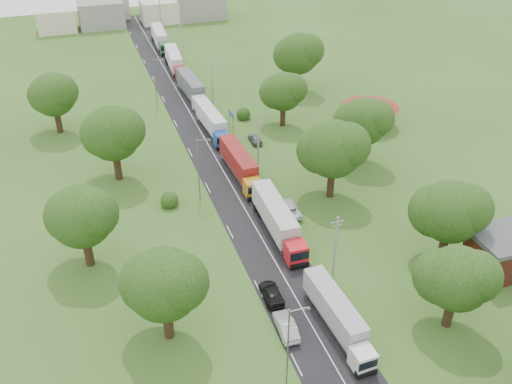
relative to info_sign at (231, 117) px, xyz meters
name	(u,v)px	position (x,y,z in m)	size (l,w,h in m)	color
ground	(270,253)	(-5.20, -35.00, -3.00)	(260.00, 260.00, 0.00)	#33561C
road	(227,178)	(-5.20, -15.00, -3.00)	(8.00, 200.00, 0.04)	black
info_sign	(231,117)	(0.00, 0.00, 0.00)	(0.12, 3.10, 4.10)	slate
pole_1	(335,247)	(0.30, -42.00, 1.68)	(1.60, 0.24, 9.00)	gray
pole_2	(258,143)	(0.30, -14.00, 1.68)	(1.60, 0.24, 9.00)	gray
pole_3	(212,81)	(0.30, 14.00, 1.68)	(1.60, 0.24, 9.00)	gray
pole_4	(182,39)	(0.30, 42.00, 1.68)	(1.60, 0.24, 9.00)	gray
pole_5	(160,10)	(0.30, 70.00, 1.68)	(1.60, 0.24, 9.00)	gray
lamp_0	(289,345)	(-10.55, -55.00, 2.55)	(2.03, 0.22, 10.00)	slate
lamp_1	(199,167)	(-10.55, -20.00, 2.55)	(2.03, 0.22, 10.00)	slate
lamp_2	(156,81)	(-10.55, 15.00, 2.55)	(2.03, 0.22, 10.00)	slate
tree_2	(456,278)	(8.79, -52.86, 3.59)	(8.00, 8.00, 10.10)	#382616
tree_3	(450,211)	(14.79, -42.84, 4.22)	(8.80, 8.80, 11.07)	#382616
tree_4	(333,148)	(7.79, -24.83, 4.85)	(9.60, 9.60, 12.05)	#382616
tree_5	(363,121)	(16.79, -16.84, 4.22)	(8.80, 8.80, 11.07)	#382616
tree_6	(283,91)	(9.79, 0.14, 3.59)	(8.00, 8.00, 10.10)	#382616
tree_7	(298,53)	(18.79, 15.17, 4.85)	(9.60, 9.60, 12.05)	#382616
tree_10	(163,283)	(-20.21, -44.84, 4.22)	(8.80, 8.80, 11.07)	#382616
tree_11	(81,216)	(-27.21, -29.84, 4.22)	(8.80, 8.80, 11.07)	#382616
tree_12	(112,133)	(-21.21, -9.83, 4.85)	(9.60, 9.60, 12.05)	#382616
tree_13	(53,94)	(-29.21, 10.16, 4.22)	(8.80, 8.80, 11.07)	#382616
house_brick	(506,252)	(20.80, -47.00, -0.35)	(8.60, 6.60, 5.20)	maroon
house_cream	(370,107)	(24.80, -5.00, 0.64)	(10.08, 10.08, 5.80)	beige
distant_town	(140,11)	(-4.52, 75.00, 0.49)	(52.00, 8.00, 8.00)	gray
truck_0	(338,316)	(-2.84, -49.77, -1.02)	(2.78, 13.49, 3.73)	silver
truck_1	(278,220)	(-2.86, -31.34, -0.75)	(2.89, 15.34, 4.25)	red
truck_2	(240,164)	(-3.09, -15.32, -0.85)	(2.87, 14.67, 4.06)	#C57E17
truck_3	(212,122)	(-3.24, 1.04, -0.92)	(3.03, 14.18, 3.92)	#184092
truck_4	(192,88)	(-3.11, 17.64, -0.77)	(3.22, 15.21, 4.20)	#BABABA
truck_5	(175,61)	(-3.06, 34.69, -0.80)	(3.28, 15.00, 4.14)	#B21F1B
truck_6	(160,38)	(-3.09, 52.70, -0.75)	(3.20, 15.37, 4.25)	#266536
car_lane_mid	(286,326)	(-8.20, -48.37, -2.19)	(1.72, 4.93, 1.62)	#ADAEB6
car_lane_rear	(272,294)	(-7.91, -43.02, -2.27)	(2.04, 5.02, 1.46)	black
car_verge_near	(288,209)	(0.30, -27.29, -2.21)	(2.63, 5.70, 1.58)	white
car_verge_far	(255,139)	(2.80, -5.00, -2.30)	(1.66, 4.12, 1.40)	#5C5E64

